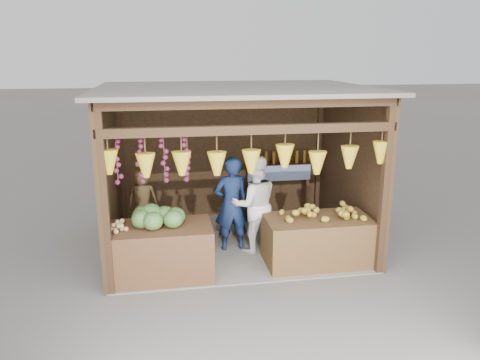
% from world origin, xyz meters
% --- Properties ---
extents(ground, '(80.00, 80.00, 0.00)m').
position_xyz_m(ground, '(0.00, 0.00, 0.00)').
color(ground, '#514F49').
rests_on(ground, ground).
extents(stall_structure, '(4.30, 3.30, 2.66)m').
position_xyz_m(stall_structure, '(-0.03, -0.04, 1.67)').
color(stall_structure, slate).
rests_on(stall_structure, ground).
extents(back_shelf, '(1.25, 0.32, 1.32)m').
position_xyz_m(back_shelf, '(1.05, 1.28, 0.87)').
color(back_shelf, '#382314').
rests_on(back_shelf, ground).
extents(counter_left, '(1.50, 0.85, 0.78)m').
position_xyz_m(counter_left, '(-1.27, -1.05, 0.39)').
color(counter_left, '#4E2B1A').
rests_on(counter_left, ground).
extents(counter_right, '(1.61, 0.85, 0.74)m').
position_xyz_m(counter_right, '(1.13, -0.97, 0.37)').
color(counter_right, '#493218').
rests_on(counter_right, ground).
extents(stool, '(0.34, 0.34, 0.32)m').
position_xyz_m(stool, '(-1.53, 0.20, 0.16)').
color(stool, black).
rests_on(stool, ground).
extents(man_standing, '(0.61, 0.43, 1.59)m').
position_xyz_m(man_standing, '(-0.10, -0.24, 0.79)').
color(man_standing, '#122146').
rests_on(man_standing, ground).
extents(woman_standing, '(0.82, 0.66, 1.61)m').
position_xyz_m(woman_standing, '(0.26, -0.34, 0.80)').
color(woman_standing, white).
rests_on(woman_standing, ground).
extents(vendor_seated, '(0.54, 0.40, 1.01)m').
position_xyz_m(vendor_seated, '(-1.53, 0.20, 0.83)').
color(vendor_seated, brown).
rests_on(vendor_seated, stool).
extents(melon_pile, '(1.00, 0.50, 0.32)m').
position_xyz_m(melon_pile, '(-1.26, -1.03, 0.94)').
color(melon_pile, '#214A13').
rests_on(melon_pile, counter_left).
extents(tanfruit_pile, '(0.34, 0.40, 0.13)m').
position_xyz_m(tanfruit_pile, '(-1.83, -1.10, 0.85)').
color(tanfruit_pile, olive).
rests_on(tanfruit_pile, counter_left).
extents(mango_pile, '(1.40, 0.64, 0.22)m').
position_xyz_m(mango_pile, '(1.16, -0.95, 0.85)').
color(mango_pile, orange).
rests_on(mango_pile, counter_right).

